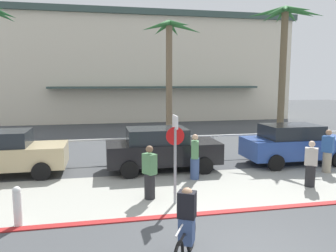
{
  "coord_description": "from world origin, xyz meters",
  "views": [
    {
      "loc": [
        -2.81,
        -5.82,
        3.5
      ],
      "look_at": [
        -0.39,
        6.0,
        1.86
      ],
      "focal_mm": 35.35,
      "sensor_mm": 36.0,
      "label": 1
    }
  ],
  "objects_px": {
    "car_black_2": "(162,149)",
    "pedestrian_2": "(327,153)",
    "stop_sign_bike_lane": "(175,147)",
    "pedestrian_1": "(195,159)",
    "pedestrian_3": "(311,166)",
    "palm_tree_3": "(170,53)",
    "pedestrian_0": "(150,175)",
    "palm_tree_4": "(285,38)",
    "car_tan_1": "(3,153)",
    "bollard_0": "(17,206)",
    "car_blue_3": "(295,144)",
    "cyclist_black_0": "(186,227)"
  },
  "relations": [
    {
      "from": "palm_tree_4",
      "to": "car_black_2",
      "type": "height_order",
      "value": "palm_tree_4"
    },
    {
      "from": "car_blue_3",
      "to": "palm_tree_3",
      "type": "bearing_deg",
      "value": 124.1
    },
    {
      "from": "stop_sign_bike_lane",
      "to": "pedestrian_1",
      "type": "relative_size",
      "value": 1.56
    },
    {
      "from": "palm_tree_3",
      "to": "car_tan_1",
      "type": "relative_size",
      "value": 1.56
    },
    {
      "from": "pedestrian_3",
      "to": "car_blue_3",
      "type": "bearing_deg",
      "value": 66.84
    },
    {
      "from": "palm_tree_4",
      "to": "pedestrian_1",
      "type": "height_order",
      "value": "palm_tree_4"
    },
    {
      "from": "cyclist_black_0",
      "to": "pedestrian_1",
      "type": "relative_size",
      "value": 1.0
    },
    {
      "from": "car_tan_1",
      "to": "pedestrian_1",
      "type": "distance_m",
      "value": 7.08
    },
    {
      "from": "stop_sign_bike_lane",
      "to": "pedestrian_0",
      "type": "bearing_deg",
      "value": 141.26
    },
    {
      "from": "pedestrian_3",
      "to": "palm_tree_3",
      "type": "bearing_deg",
      "value": 107.7
    },
    {
      "from": "stop_sign_bike_lane",
      "to": "pedestrian_1",
      "type": "height_order",
      "value": "stop_sign_bike_lane"
    },
    {
      "from": "palm_tree_4",
      "to": "pedestrian_1",
      "type": "relative_size",
      "value": 4.49
    },
    {
      "from": "pedestrian_2",
      "to": "pedestrian_3",
      "type": "height_order",
      "value": "pedestrian_2"
    },
    {
      "from": "palm_tree_3",
      "to": "pedestrian_3",
      "type": "xyz_separation_m",
      "value": [
        2.87,
        -9.0,
        -4.33
      ]
    },
    {
      "from": "cyclist_black_0",
      "to": "bollard_0",
      "type": "bearing_deg",
      "value": 147.16
    },
    {
      "from": "bollard_0",
      "to": "stop_sign_bike_lane",
      "type": "bearing_deg",
      "value": 9.44
    },
    {
      "from": "car_blue_3",
      "to": "pedestrian_0",
      "type": "height_order",
      "value": "car_blue_3"
    },
    {
      "from": "car_black_2",
      "to": "pedestrian_2",
      "type": "bearing_deg",
      "value": -14.68
    },
    {
      "from": "bollard_0",
      "to": "car_blue_3",
      "type": "relative_size",
      "value": 0.23
    },
    {
      "from": "stop_sign_bike_lane",
      "to": "palm_tree_4",
      "type": "xyz_separation_m",
      "value": [
        7.56,
        7.31,
        4.06
      ]
    },
    {
      "from": "palm_tree_4",
      "to": "cyclist_black_0",
      "type": "relative_size",
      "value": 4.5
    },
    {
      "from": "palm_tree_3",
      "to": "cyclist_black_0",
      "type": "xyz_separation_m",
      "value": [
        -2.33,
        -12.6,
        -4.35
      ]
    },
    {
      "from": "palm_tree_3",
      "to": "pedestrian_1",
      "type": "xyz_separation_m",
      "value": [
        -0.65,
        -7.42,
        -4.29
      ]
    },
    {
      "from": "pedestrian_0",
      "to": "car_black_2",
      "type": "bearing_deg",
      "value": 73.2
    },
    {
      "from": "car_black_2",
      "to": "palm_tree_4",
      "type": "bearing_deg",
      "value": 26.78
    },
    {
      "from": "stop_sign_bike_lane",
      "to": "car_tan_1",
      "type": "relative_size",
      "value": 0.58
    },
    {
      "from": "palm_tree_3",
      "to": "bollard_0",
      "type": "bearing_deg",
      "value": -120.0
    },
    {
      "from": "palm_tree_4",
      "to": "car_black_2",
      "type": "distance_m",
      "value": 9.49
    },
    {
      "from": "car_black_2",
      "to": "pedestrian_0",
      "type": "xyz_separation_m",
      "value": [
        -0.94,
        -3.11,
        -0.12
      ]
    },
    {
      "from": "bollard_0",
      "to": "pedestrian_0",
      "type": "relative_size",
      "value": 0.61
    },
    {
      "from": "stop_sign_bike_lane",
      "to": "car_blue_3",
      "type": "bearing_deg",
      "value": 30.39
    },
    {
      "from": "bollard_0",
      "to": "car_black_2",
      "type": "bearing_deg",
      "value": 44.78
    },
    {
      "from": "pedestrian_3",
      "to": "bollard_0",
      "type": "bearing_deg",
      "value": -171.76
    },
    {
      "from": "palm_tree_4",
      "to": "cyclist_black_0",
      "type": "bearing_deg",
      "value": -127.9
    },
    {
      "from": "palm_tree_3",
      "to": "stop_sign_bike_lane",
      "type": "bearing_deg",
      "value": -101.05
    },
    {
      "from": "car_black_2",
      "to": "pedestrian_0",
      "type": "height_order",
      "value": "car_black_2"
    },
    {
      "from": "pedestrian_0",
      "to": "pedestrian_2",
      "type": "bearing_deg",
      "value": 11.89
    },
    {
      "from": "palm_tree_4",
      "to": "pedestrian_1",
      "type": "bearing_deg",
      "value": -141.06
    },
    {
      "from": "car_black_2",
      "to": "pedestrian_3",
      "type": "height_order",
      "value": "car_black_2"
    },
    {
      "from": "palm_tree_3",
      "to": "pedestrian_0",
      "type": "relative_size",
      "value": 4.21
    },
    {
      "from": "palm_tree_3",
      "to": "car_tan_1",
      "type": "distance_m",
      "value": 10.21
    },
    {
      "from": "car_black_2",
      "to": "car_blue_3",
      "type": "distance_m",
      "value": 5.71
    },
    {
      "from": "car_tan_1",
      "to": "pedestrian_3",
      "type": "bearing_deg",
      "value": -18.45
    },
    {
      "from": "palm_tree_3",
      "to": "pedestrian_0",
      "type": "xyz_separation_m",
      "value": [
        -2.53,
        -9.08,
        -4.29
      ]
    },
    {
      "from": "palm_tree_4",
      "to": "pedestrian_3",
      "type": "bearing_deg",
      "value": -112.76
    },
    {
      "from": "car_tan_1",
      "to": "car_black_2",
      "type": "xyz_separation_m",
      "value": [
        5.9,
        -0.42,
        0.0
      ]
    },
    {
      "from": "cyclist_black_0",
      "to": "pedestrian_1",
      "type": "height_order",
      "value": "pedestrian_1"
    },
    {
      "from": "car_blue_3",
      "to": "pedestrian_2",
      "type": "bearing_deg",
      "value": -73.18
    },
    {
      "from": "car_black_2",
      "to": "pedestrian_2",
      "type": "height_order",
      "value": "car_black_2"
    },
    {
      "from": "palm_tree_4",
      "to": "pedestrian_1",
      "type": "distance_m",
      "value": 9.55
    }
  ]
}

